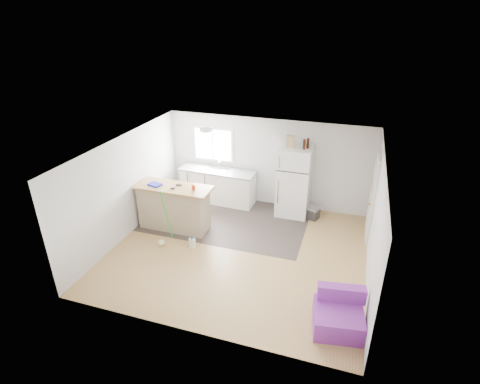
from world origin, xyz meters
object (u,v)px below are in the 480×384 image
(red_cup, at_px, (193,187))
(cardboard_box, at_px, (291,142))
(cooler, at_px, (311,212))
(bottle_right, at_px, (308,143))
(purple_seat, at_px, (338,315))
(blue_tray, at_px, (155,184))
(cleaner_jug, at_px, (192,243))
(kitchen_cabinets, at_px, (218,185))
(peninsula, at_px, (174,207))
(bottle_left, at_px, (304,144))
(refrigerator, at_px, (294,181))
(mop, at_px, (162,236))

(red_cup, relative_size, cardboard_box, 0.40)
(cooler, relative_size, bottle_right, 2.02)
(purple_seat, relative_size, blue_tray, 3.06)
(purple_seat, xyz_separation_m, cleaner_jug, (-3.34, 1.41, -0.12))
(kitchen_cabinets, relative_size, bottle_right, 8.57)
(peninsula, xyz_separation_m, purple_seat, (4.11, -2.11, -0.33))
(cardboard_box, bearing_deg, bottle_left, -5.75)
(peninsula, xyz_separation_m, bottle_right, (2.90, 1.63, 1.40))
(peninsula, height_order, refrigerator, refrigerator)
(cleaner_jug, distance_m, mop, 0.70)
(red_cup, bearing_deg, blue_tray, -177.04)
(cleaner_jug, relative_size, blue_tray, 0.97)
(refrigerator, distance_m, blue_tray, 3.49)
(cooler, height_order, bottle_right, bottle_right)
(kitchen_cabinets, relative_size, mop, 1.50)
(kitchen_cabinets, bearing_deg, cardboard_box, -1.29)
(bottle_right, bearing_deg, mop, -139.18)
(mop, bearing_deg, blue_tray, 124.05)
(bottle_left, bearing_deg, bottle_right, 57.41)
(cleaner_jug, xyz_separation_m, red_cup, (-0.22, 0.68, 1.06))
(bottle_left, bearing_deg, purple_seat, -70.53)
(red_cup, bearing_deg, purple_seat, -30.51)
(kitchen_cabinets, bearing_deg, bottle_left, -1.56)
(purple_seat, relative_size, bottle_left, 3.67)
(refrigerator, bearing_deg, bottle_left, -25.73)
(refrigerator, height_order, red_cup, refrigerator)
(cooler, bearing_deg, peninsula, -132.89)
(peninsula, height_order, cardboard_box, cardboard_box)
(cleaner_jug, relative_size, cardboard_box, 0.97)
(mop, xyz_separation_m, red_cup, (0.47, 0.79, 0.95))
(peninsula, xyz_separation_m, blue_tray, (-0.42, -0.07, 0.57))
(refrigerator, xyz_separation_m, cooler, (0.51, -0.10, -0.76))
(cooler, distance_m, bottle_left, 1.83)
(cooler, height_order, cleaner_jug, cooler)
(kitchen_cabinets, xyz_separation_m, purple_seat, (3.61, -3.80, -0.24))
(blue_tray, xyz_separation_m, bottle_left, (3.25, 1.59, 0.83))
(peninsula, distance_m, purple_seat, 4.63)
(purple_seat, relative_size, red_cup, 7.64)
(refrigerator, height_order, mop, refrigerator)
(cardboard_box, bearing_deg, mop, -135.62)
(refrigerator, bearing_deg, kitchen_cabinets, 177.79)
(kitchen_cabinets, bearing_deg, blue_tray, -115.04)
(red_cup, xyz_separation_m, bottle_right, (2.34, 1.64, 0.79))
(red_cup, bearing_deg, refrigerator, 38.29)
(cooler, distance_m, bottle_right, 1.82)
(kitchen_cabinets, xyz_separation_m, refrigerator, (2.13, -0.07, 0.44))
(blue_tray, bearing_deg, refrigerator, 28.91)
(cleaner_jug, height_order, blue_tray, blue_tray)
(red_cup, distance_m, bottle_left, 2.85)
(purple_seat, bearing_deg, cleaner_jug, 148.27)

